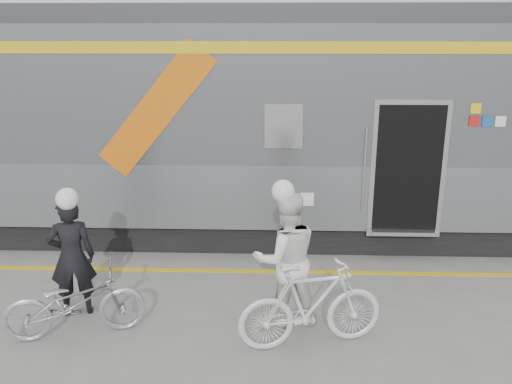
{
  "coord_description": "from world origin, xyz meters",
  "views": [
    {
      "loc": [
        0.0,
        -5.75,
        3.76
      ],
      "look_at": [
        -0.25,
        1.6,
        1.5
      ],
      "focal_mm": 38.0,
      "sensor_mm": 36.0,
      "label": 1
    }
  ],
  "objects_px": {
    "man": "(72,257)",
    "bicycle_right": "(311,305)",
    "bicycle_left": "(75,302)",
    "woman": "(286,259)"
  },
  "relations": [
    {
      "from": "woman",
      "to": "bicycle_right",
      "type": "bearing_deg",
      "value": 104.56
    },
    {
      "from": "bicycle_left",
      "to": "man",
      "type": "bearing_deg",
      "value": 3.43
    },
    {
      "from": "man",
      "to": "bicycle_left",
      "type": "height_order",
      "value": "man"
    },
    {
      "from": "bicycle_left",
      "to": "woman",
      "type": "distance_m",
      "value": 2.71
    },
    {
      "from": "bicycle_right",
      "to": "woman",
      "type": "bearing_deg",
      "value": 14.56
    },
    {
      "from": "man",
      "to": "bicycle_left",
      "type": "bearing_deg",
      "value": 93.43
    },
    {
      "from": "woman",
      "to": "bicycle_right",
      "type": "distance_m",
      "value": 0.72
    },
    {
      "from": "woman",
      "to": "man",
      "type": "bearing_deg",
      "value": -16.64
    },
    {
      "from": "man",
      "to": "bicycle_right",
      "type": "relative_size",
      "value": 0.91
    },
    {
      "from": "bicycle_left",
      "to": "woman",
      "type": "relative_size",
      "value": 0.96
    }
  ]
}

